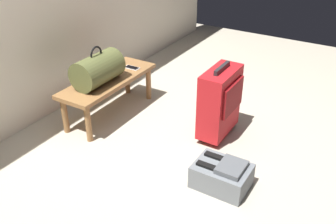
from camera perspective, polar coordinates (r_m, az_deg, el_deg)
The scene contains 6 objects.
ground_plane at distance 2.84m, azimuth 4.03°, elevation -8.81°, with size 6.60×6.60×0.00m, color #B2A893.
bench at distance 3.43m, azimuth -8.94°, elevation 4.21°, with size 1.00×0.36×0.36m.
duffel_bag_olive at distance 3.27m, azimuth -10.56°, elevation 6.33°, with size 0.44×0.26×0.34m.
cell_phone at distance 3.59m, azimuth -5.46°, elevation 6.67°, with size 0.07×0.14×0.01m.
suitcase_upright_red at distance 3.08m, azimuth 7.84°, elevation 1.61°, with size 0.43×0.23×0.64m.
backpack_grey at distance 2.68m, azimuth 8.15°, elevation -9.40°, with size 0.28×0.38×0.21m.
Camera 1 is at (-1.99, -0.98, 1.78)m, focal length 40.38 mm.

